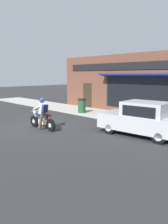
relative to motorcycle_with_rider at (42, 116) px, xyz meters
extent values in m
plane|color=#2B2B2D|center=(0.31, 0.51, -0.68)|extent=(80.00, 80.00, 0.00)
cube|color=#ADAAA3|center=(5.26, 3.51, -0.61)|extent=(2.60, 22.00, 0.14)
cube|color=brown|center=(6.81, 0.04, 1.42)|extent=(0.50, 11.33, 4.20)
cube|color=black|center=(6.54, -1.37, 0.87)|extent=(0.04, 4.76, 2.10)
cube|color=black|center=(6.55, -1.37, 0.87)|extent=(0.02, 4.98, 2.20)
cube|color=#2D2319|center=(6.54, 3.16, 0.37)|extent=(0.04, 0.90, 2.10)
cube|color=navy|center=(6.21, -1.37, 2.07)|extent=(0.81, 5.44, 0.24)
cube|color=black|center=(6.53, 0.04, 2.67)|extent=(0.06, 9.63, 0.50)
cylinder|color=black|center=(-0.02, 0.72, -0.37)|extent=(0.12, 0.62, 0.62)
cylinder|color=silver|center=(-0.02, 0.72, -0.37)|extent=(0.13, 0.22, 0.22)
cylinder|color=black|center=(0.02, -0.68, -0.37)|extent=(0.12, 0.62, 0.62)
cylinder|color=silver|center=(0.02, -0.68, -0.37)|extent=(0.13, 0.22, 0.22)
cube|color=silver|center=(0.00, -0.03, -0.29)|extent=(0.29, 0.41, 0.24)
ellipsoid|color=#1E3899|center=(-0.01, 0.22, 0.12)|extent=(0.32, 0.53, 0.24)
cube|color=black|center=(0.01, -0.26, 0.08)|extent=(0.28, 0.57, 0.10)
cylinder|color=silver|center=(-0.02, 0.62, -0.05)|extent=(0.08, 0.33, 0.68)
cylinder|color=silver|center=(-0.02, 0.50, 0.23)|extent=(0.56, 0.06, 0.04)
sphere|color=silver|center=(-0.02, 0.67, 0.11)|extent=(0.16, 0.16, 0.16)
cylinder|color=silver|center=(0.17, -0.42, -0.39)|extent=(0.10, 0.55, 0.08)
cube|color=red|center=(0.02, -0.63, 0.05)|extent=(0.12, 0.06, 0.08)
cylinder|color=brown|center=(-0.18, -0.10, -0.25)|extent=(0.15, 0.35, 0.71)
cylinder|color=brown|center=(0.18, -0.09, -0.25)|extent=(0.15, 0.35, 0.71)
cube|color=silver|center=(0.00, -0.08, 0.40)|extent=(0.35, 0.34, 0.57)
cylinder|color=silver|center=(-0.21, 0.16, 0.44)|extent=(0.11, 0.52, 0.26)
cylinder|color=silver|center=(0.19, 0.17, 0.44)|extent=(0.11, 0.52, 0.26)
sphere|color=navy|center=(0.00, -0.02, 0.81)|extent=(0.26, 0.26, 0.26)
cube|color=navy|center=(0.01, -0.24, 0.42)|extent=(0.29, 0.25, 0.42)
cylinder|color=black|center=(1.72, -2.99, -0.38)|extent=(0.23, 0.61, 0.60)
cylinder|color=silver|center=(1.72, -2.99, -0.38)|extent=(0.23, 0.35, 0.33)
cylinder|color=black|center=(3.15, -2.87, -0.38)|extent=(0.23, 0.61, 0.60)
cylinder|color=silver|center=(3.15, -2.87, -0.38)|extent=(0.23, 0.35, 0.33)
cylinder|color=black|center=(1.92, -5.38, -0.38)|extent=(0.23, 0.61, 0.60)
cylinder|color=silver|center=(1.92, -5.38, -0.38)|extent=(0.23, 0.35, 0.33)
cube|color=#B7BABF|center=(2.54, -4.12, -0.08)|extent=(1.94, 3.82, 0.70)
cube|color=#B7BABF|center=(2.56, -4.37, 0.56)|extent=(1.59, 2.01, 0.66)
cube|color=black|center=(2.49, -3.51, 0.51)|extent=(1.35, 0.46, 0.51)
cube|color=black|center=(1.83, -4.43, 0.54)|extent=(0.16, 1.52, 0.46)
cube|color=black|center=(3.28, -4.31, 0.54)|extent=(0.16, 1.52, 0.46)
cube|color=silver|center=(1.88, -2.31, 0.04)|extent=(0.24, 0.06, 0.14)
cube|color=silver|center=(2.89, -2.23, 0.04)|extent=(0.24, 0.06, 0.14)
cube|color=#28282B|center=(2.38, -2.30, -0.33)|extent=(1.61, 0.25, 0.20)
cylinder|color=#23512D|center=(4.34, 1.54, -0.09)|extent=(0.52, 0.52, 0.90)
cylinder|color=black|center=(4.34, 1.54, 0.40)|extent=(0.56, 0.56, 0.08)
camera|label=1|loc=(-6.22, -9.25, 2.07)|focal=35.00mm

